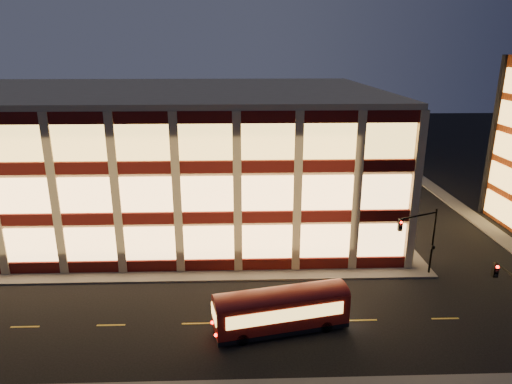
{
  "coord_description": "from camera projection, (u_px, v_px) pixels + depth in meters",
  "views": [
    {
      "loc": [
        7.31,
        -34.18,
        18.78
      ],
      "look_at": [
        8.75,
        8.0,
        5.33
      ],
      "focal_mm": 32.0,
      "sensor_mm": 36.0,
      "label": 1
    }
  ],
  "objects": [
    {
      "name": "ground",
      "position": [
        155.0,
        283.0,
        38.02
      ],
      "size": [
        200.0,
        200.0,
        0.0
      ],
      "primitive_type": "plane",
      "color": "black",
      "rests_on": "ground"
    },
    {
      "name": "sidewalk_office_south",
      "position": [
        121.0,
        277.0,
        38.85
      ],
      "size": [
        54.0,
        2.0,
        0.15
      ],
      "primitive_type": "cube",
      "color": "#514F4C",
      "rests_on": "ground"
    },
    {
      "name": "sidewalk_office_east",
      "position": [
        371.0,
        210.0,
        54.93
      ],
      "size": [
        2.0,
        30.0,
        0.15
      ],
      "primitive_type": "cube",
      "color": "#514F4C",
      "rests_on": "ground"
    },
    {
      "name": "sidewalk_tower_west",
      "position": [
        461.0,
        209.0,
        55.28
      ],
      "size": [
        2.0,
        30.0,
        0.15
      ],
      "primitive_type": "cube",
      "color": "#514F4C",
      "rests_on": "ground"
    },
    {
      "name": "office_building",
      "position": [
        151.0,
        153.0,
        51.83
      ],
      "size": [
        50.45,
        30.45,
        14.5
      ],
      "color": "tan",
      "rests_on": "ground"
    },
    {
      "name": "traffic_signal_far",
      "position": [
        422.0,
        233.0,
        37.71
      ],
      "size": [
        3.79,
        1.87,
        6.0
      ],
      "color": "black",
      "rests_on": "ground"
    },
    {
      "name": "trolley_bus",
      "position": [
        281.0,
        308.0,
        31.24
      ],
      "size": [
        9.52,
        4.21,
        3.13
      ],
      "rotation": [
        0.0,
        0.0,
        0.21
      ],
      "color": "maroon",
      "rests_on": "ground"
    }
  ]
}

